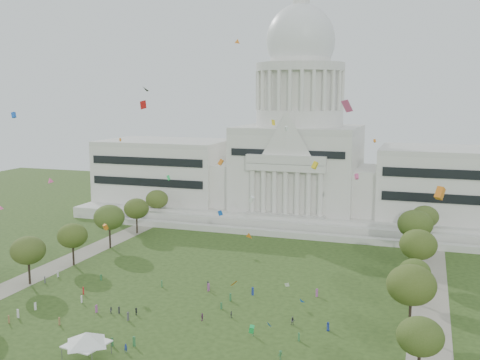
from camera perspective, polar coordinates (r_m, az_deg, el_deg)
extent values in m
plane|color=#2B4217|center=(112.07, -7.67, -15.59)|extent=(400.00, 400.00, 0.00)
cube|color=beige|center=(215.87, 5.97, -3.13)|extent=(160.00, 60.00, 4.00)
cube|color=beige|center=(184.84, 3.69, -5.43)|extent=(130.00, 3.00, 2.00)
cube|color=beige|center=(192.01, 4.32, -4.44)|extent=(140.00, 3.00, 5.00)
cube|color=silver|center=(230.90, -7.47, 0.88)|extent=(50.00, 34.00, 22.00)
cube|color=silver|center=(207.79, 20.92, -0.48)|extent=(50.00, 34.00, 22.00)
cube|color=silver|center=(218.66, -1.08, -0.27)|extent=(12.00, 26.00, 16.00)
cube|color=silver|center=(206.97, 13.14, -1.01)|extent=(12.00, 26.00, 16.00)
cube|color=silver|center=(212.23, 5.98, 1.05)|extent=(44.00, 38.00, 28.00)
cube|color=silver|center=(192.52, 4.68, 1.25)|extent=(28.00, 3.00, 2.40)
cube|color=black|center=(215.47, -9.49, 0.82)|extent=(46.00, 0.40, 11.00)
cube|color=black|center=(190.50, 21.14, -0.66)|extent=(46.00, 0.40, 11.00)
cylinder|color=silver|center=(210.57, 6.06, 6.29)|extent=(32.00, 32.00, 6.00)
cylinder|color=silver|center=(210.40, 6.11, 9.01)|extent=(28.00, 28.00, 14.00)
cylinder|color=beige|center=(210.64, 6.14, 11.32)|extent=(32.40, 32.40, 3.00)
cylinder|color=silver|center=(210.97, 6.17, 12.81)|extent=(22.00, 22.00, 8.00)
ellipsoid|color=silver|center=(211.30, 6.19, 13.90)|extent=(25.00, 25.00, 26.20)
cylinder|color=silver|center=(212.98, 6.25, 17.51)|extent=(6.00, 6.00, 5.00)
cube|color=gray|center=(160.20, -18.50, -8.45)|extent=(8.00, 160.00, 0.04)
cube|color=gray|center=(129.67, 18.74, -12.54)|extent=(8.00, 160.00, 0.04)
ellipsoid|color=#334A17|center=(97.34, 17.84, -14.89)|extent=(7.58, 7.58, 6.20)
cylinder|color=black|center=(148.17, -20.61, -8.85)|extent=(0.56, 0.56, 5.47)
ellipsoid|color=#3C4B1C|center=(146.59, -20.73, -6.69)|extent=(8.42, 8.42, 6.89)
cylinder|color=black|center=(116.84, 16.87, -13.21)|extent=(0.56, 0.56, 6.20)
ellipsoid|color=#394B17|center=(114.60, 17.02, -10.16)|extent=(9.55, 9.55, 7.82)
cylinder|color=black|center=(160.23, -16.57, -7.38)|extent=(0.56, 0.56, 5.27)
ellipsoid|color=#384A16|center=(158.82, -16.66, -5.44)|extent=(8.12, 8.12, 6.65)
cylinder|color=black|center=(133.12, 17.22, -10.87)|extent=(0.56, 0.56, 4.56)
ellipsoid|color=#334C15|center=(131.62, 17.31, -8.89)|extent=(7.01, 7.01, 5.74)
cylinder|color=black|center=(174.98, -13.08, -5.76)|extent=(0.56, 0.56, 6.03)
ellipsoid|color=#364F1C|center=(173.52, -13.15, -3.72)|extent=(9.29, 9.29, 7.60)
cylinder|color=black|center=(147.69, 17.55, -8.65)|extent=(0.56, 0.56, 5.97)
ellipsoid|color=#374915|center=(145.98, 17.66, -6.28)|extent=(9.19, 9.19, 7.52)
cylinder|color=black|center=(191.15, -10.43, -4.56)|extent=(0.56, 0.56, 5.41)
ellipsoid|color=#374716|center=(189.94, -10.48, -2.87)|extent=(8.33, 8.33, 6.81)
cylinder|color=black|center=(167.04, 17.27, -6.56)|extent=(0.56, 0.56, 6.37)
ellipsoid|color=#334916|center=(165.44, 17.37, -4.30)|extent=(9.82, 9.82, 8.03)
cylinder|color=black|center=(207.51, -8.40, -3.47)|extent=(0.56, 0.56, 5.32)
ellipsoid|color=#3F501A|center=(206.41, -8.43, -1.94)|extent=(8.19, 8.19, 6.70)
cylinder|color=black|center=(184.52, 18.19, -5.32)|extent=(0.56, 0.56, 5.47)
ellipsoid|color=#3B4D1D|center=(183.26, 18.27, -3.56)|extent=(8.42, 8.42, 6.89)
cylinder|color=#4C4C4C|center=(105.57, -17.64, -16.73)|extent=(0.12, 0.12, 2.68)
cylinder|color=#4C4C4C|center=(109.98, -15.72, -15.58)|extent=(0.12, 0.12, 2.68)
cylinder|color=#4C4C4C|center=(106.93, -12.95, -16.19)|extent=(0.12, 0.12, 2.68)
cube|color=white|center=(105.57, -15.31, -15.76)|extent=(7.44, 7.44, 0.21)
pyramid|color=white|center=(105.09, -15.34, -15.17)|extent=(10.41, 10.41, 2.15)
imported|color=navy|center=(114.98, 8.94, -14.48)|extent=(1.01, 1.06, 1.82)
imported|color=#4C4C51|center=(116.74, 5.39, -14.06)|extent=(0.97, 0.77, 1.75)
imported|color=#33723F|center=(111.53, 1.31, -15.11)|extent=(0.94, 1.34, 1.88)
imported|color=#994C8C|center=(118.53, -3.87, -13.71)|extent=(0.56, 0.98, 1.65)
imported|color=#26262B|center=(123.12, -10.50, -12.99)|extent=(1.23, 1.54, 1.56)
imported|color=navy|center=(107.29, -11.54, -16.37)|extent=(0.72, 0.71, 1.61)
imported|color=#4C4C51|center=(125.00, -12.95, -12.75)|extent=(0.83, 0.76, 1.46)
imported|color=#33723F|center=(102.98, 4.14, -17.30)|extent=(1.20, 1.13, 1.69)
imported|color=#4C4C51|center=(119.82, -0.90, -13.49)|extent=(0.47, 0.86, 1.46)
cube|color=silver|center=(131.33, -20.08, -11.96)|extent=(0.48, 0.52, 1.67)
cube|color=#33723F|center=(109.20, -10.71, -15.81)|extent=(0.58, 0.50, 1.86)
cube|color=#994C8C|center=(132.43, 7.81, -11.28)|extent=(0.57, 0.48, 1.85)
cube|color=silver|center=(132.52, -15.79, -11.58)|extent=(0.37, 0.48, 1.60)
cube|color=#33723F|center=(146.21, -13.94, -9.59)|extent=(0.40, 0.47, 1.53)
cube|color=olive|center=(126.21, -22.43, -12.95)|extent=(0.50, 0.49, 1.64)
cube|color=#33723F|center=(138.72, -7.95, -10.38)|extent=(0.44, 0.52, 1.68)
cube|color=#4C4C51|center=(148.20, -19.21, -9.55)|extent=(0.49, 0.51, 1.65)
cube|color=#4C4C51|center=(120.59, -11.31, -13.43)|extent=(0.37, 0.51, 1.78)
cube|color=navy|center=(132.20, 1.29, -11.23)|extent=(0.58, 0.55, 1.87)
cube|color=#33723F|center=(128.72, -0.98, -11.81)|extent=(0.29, 0.47, 1.77)
cube|color=#33723F|center=(110.07, 6.00, -15.58)|extent=(0.42, 0.49, 1.59)
cube|color=#994C8C|center=(134.88, -3.22, -10.83)|extent=(0.47, 0.57, 1.86)
cube|color=olive|center=(121.90, -17.88, -13.49)|extent=(0.40, 0.49, 1.59)
cube|color=#33723F|center=(110.21, -12.86, -15.74)|extent=(0.45, 0.32, 1.53)
cube|color=#994C8C|center=(126.17, -14.39, -12.55)|extent=(0.43, 0.51, 1.66)
cube|color=#33723F|center=(124.34, -1.91, -12.65)|extent=(0.36, 0.45, 1.46)
cube|color=#26262B|center=(136.67, -3.28, -10.60)|extent=(0.51, 0.53, 1.73)
cube|color=#26262B|center=(124.61, -12.19, -12.80)|extent=(0.31, 0.43, 1.45)
cube|color=silver|center=(128.34, -21.63, -12.49)|extent=(0.57, 0.49, 1.84)
cube|color=#B21E1E|center=(137.61, -15.63, -10.78)|extent=(0.51, 0.52, 1.71)
cube|color=silver|center=(151.79, -18.02, -9.07)|extent=(0.28, 0.43, 1.59)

